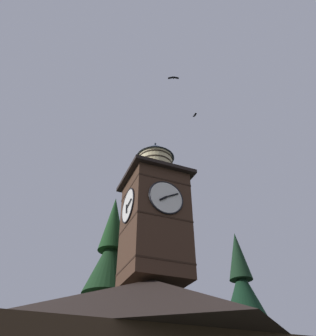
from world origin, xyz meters
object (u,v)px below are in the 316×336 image
flying_bird_low (195,115)px  flying_bird_high (173,78)px  pine_tree_behind (105,321)px  moon (180,291)px  clock_tower (155,212)px

flying_bird_low → flying_bird_high: bearing=45.0°
pine_tree_behind → flying_bird_high: 16.45m
moon → flying_bird_low: (12.56, 29.61, 4.79)m
clock_tower → pine_tree_behind: size_ratio=0.67×
clock_tower → flying_bird_high: 9.04m
clock_tower → moon: bearing=-118.6°
pine_tree_behind → flying_bird_high: size_ratio=21.22×
clock_tower → flying_bird_low: bearing=165.3°
flying_bird_high → clock_tower: bearing=-96.2°
flying_bird_high → flying_bird_low: flying_bird_low is taller
pine_tree_behind → flying_bird_low: bearing=128.0°
clock_tower → pine_tree_behind: bearing=-74.5°
moon → flying_bird_high: (16.16, 33.21, 3.55)m
moon → flying_bird_high: 37.11m
pine_tree_behind → flying_bird_low: 16.44m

